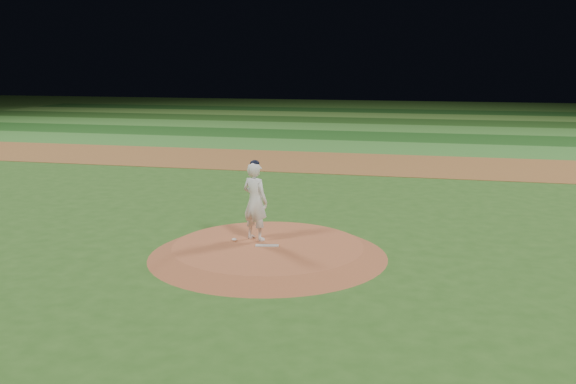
{
  "coord_description": "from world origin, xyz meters",
  "views": [
    {
      "loc": [
        3.74,
        -13.74,
        4.41
      ],
      "look_at": [
        0.0,
        2.0,
        1.1
      ],
      "focal_mm": 40.0,
      "sensor_mm": 36.0,
      "label": 1
    }
  ],
  "objects_px": {
    "pitching_rubber": "(267,246)",
    "rosin_bag": "(234,239)",
    "pitchers_mound": "(268,250)",
    "pitcher_on_mound": "(255,201)"
  },
  "relations": [
    {
      "from": "pitchers_mound",
      "to": "pitcher_on_mound",
      "type": "bearing_deg",
      "value": 136.7
    },
    {
      "from": "pitching_rubber",
      "to": "pitcher_on_mound",
      "type": "distance_m",
      "value": 1.12
    },
    {
      "from": "pitchers_mound",
      "to": "pitcher_on_mound",
      "type": "relative_size",
      "value": 2.88
    },
    {
      "from": "pitching_rubber",
      "to": "pitcher_on_mound",
      "type": "relative_size",
      "value": 0.28
    },
    {
      "from": "rosin_bag",
      "to": "pitcher_on_mound",
      "type": "distance_m",
      "value": 1.04
    },
    {
      "from": "pitching_rubber",
      "to": "rosin_bag",
      "type": "relative_size",
      "value": 4.6
    },
    {
      "from": "pitchers_mound",
      "to": "rosin_bag",
      "type": "xyz_separation_m",
      "value": [
        -0.87,
        0.16,
        0.16
      ]
    },
    {
      "from": "pitching_rubber",
      "to": "pitcher_on_mound",
      "type": "height_order",
      "value": "pitcher_on_mound"
    },
    {
      "from": "pitching_rubber",
      "to": "pitchers_mound",
      "type": "bearing_deg",
      "value": 80.06
    },
    {
      "from": "pitching_rubber",
      "to": "rosin_bag",
      "type": "height_order",
      "value": "rosin_bag"
    }
  ]
}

